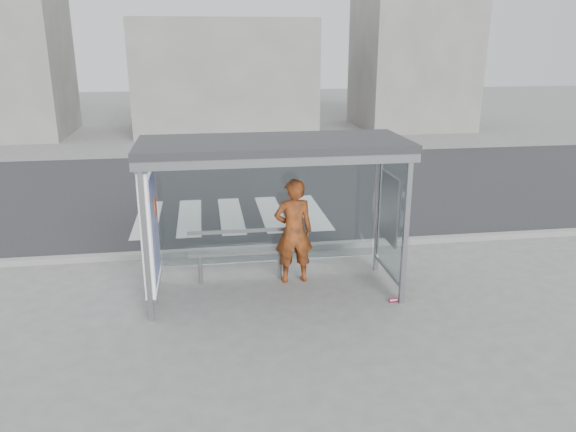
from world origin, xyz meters
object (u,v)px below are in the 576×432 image
object	(u,v)px
bus_shelter	(250,179)
soda_can	(393,300)
person	(294,231)
bench	(240,252)

from	to	relation	value
bus_shelter	soda_can	xyz separation A→B (m)	(2.25, -0.72, -1.95)
person	soda_can	xyz separation A→B (m)	(1.48, -1.10, -0.90)
bench	bus_shelter	bearing A→B (deg)	-72.15
bus_shelter	soda_can	bearing A→B (deg)	-17.88
bus_shelter	person	xyz separation A→B (m)	(0.76, 0.38, -1.04)
bus_shelter	bench	world-z (taller)	bus_shelter
person	bench	distance (m)	1.02
soda_can	bus_shelter	bearing A→B (deg)	162.12
bus_shelter	person	bearing A→B (deg)	26.18
person	bench	bearing A→B (deg)	-11.11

